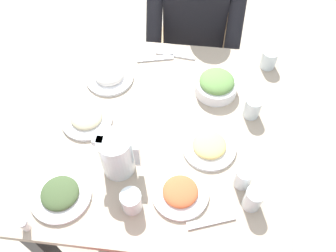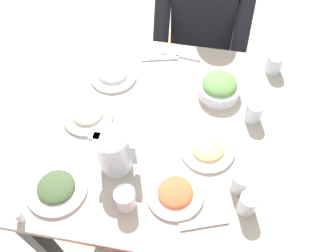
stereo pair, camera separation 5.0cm
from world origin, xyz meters
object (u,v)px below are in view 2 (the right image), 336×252
object	(u,v)px
salad_bowl	(219,87)
water_glass_far_right	(239,182)
salt_shaker	(19,216)
water_glass_by_pitcher	(125,199)
water_glass_far_left	(274,63)
dining_table	(161,143)
plate_yoghurt	(113,73)
chair_far	(203,33)
plate_beans	(88,114)
plate_fries	(208,148)
plate_dolmas	(56,188)
diner_far	(201,37)
plate_rice_curry	(175,193)
water_glass_center	(254,112)
water_glass_near_right	(248,204)
water_pitcher	(114,152)

from	to	relation	value
salad_bowl	water_glass_far_right	bearing A→B (deg)	-75.29
salt_shaker	water_glass_by_pitcher	bearing A→B (deg)	19.03
water_glass_far_left	dining_table	bearing A→B (deg)	-137.52
salad_bowl	plate_yoghurt	xyz separation A→B (m)	(-0.47, 0.02, -0.02)
chair_far	plate_beans	xyz separation A→B (m)	(-0.39, -0.87, 0.26)
plate_fries	plate_beans	distance (m)	0.51
dining_table	plate_dolmas	size ratio (longest dim) A/B	4.49
plate_yoghurt	water_glass_by_pitcher	bearing A→B (deg)	-70.82
plate_yoghurt	plate_beans	size ratio (longest dim) A/B	1.01
chair_far	dining_table	bearing A→B (deg)	-95.71
salad_bowl	plate_fries	size ratio (longest dim) A/B	0.86
diner_far	water_glass_far_right	world-z (taller)	diner_far
dining_table	plate_yoghurt	size ratio (longest dim) A/B	4.69
diner_far	plate_fries	size ratio (longest dim) A/B	5.66
plate_rice_curry	water_glass_by_pitcher	xyz separation A→B (m)	(-0.16, -0.06, 0.03)
salad_bowl	plate_yoghurt	distance (m)	0.47
salad_bowl	water_glass_by_pitcher	xyz separation A→B (m)	(-0.27, -0.56, 0.00)
salad_bowl	salt_shaker	size ratio (longest dim) A/B	3.36
plate_beans	water_glass_far_left	xyz separation A→B (m)	(0.74, 0.39, 0.03)
diner_far	plate_beans	xyz separation A→B (m)	(-0.39, -0.66, 0.11)
water_glass_far_left	water_glass_center	size ratio (longest dim) A/B	0.94
dining_table	water_glass_far_right	xyz separation A→B (m)	(0.32, -0.20, 0.16)
plate_beans	water_glass_near_right	bearing A→B (deg)	-23.71
water_pitcher	plate_rice_curry	xyz separation A→B (m)	(0.24, -0.08, -0.08)
plate_fries	plate_rice_curry	distance (m)	0.22
water_pitcher	plate_fries	world-z (taller)	water_pitcher
plate_yoghurt	water_glass_by_pitcher	distance (m)	0.61
diner_far	water_glass_near_right	world-z (taller)	diner_far
water_glass_center	chair_far	bearing A→B (deg)	109.79
plate_dolmas	water_glass_center	size ratio (longest dim) A/B	2.38
plate_rice_curry	water_glass_far_right	xyz separation A→B (m)	(0.22, 0.07, 0.03)
diner_far	water_glass_by_pitcher	size ratio (longest dim) A/B	13.54
plate_yoghurt	water_glass_far_right	bearing A→B (deg)	-37.43
water_pitcher	plate_beans	xyz separation A→B (m)	(-0.17, 0.20, -0.08)
chair_far	water_glass_by_pitcher	world-z (taller)	chair_far
water_pitcher	water_glass_far_right	xyz separation A→B (m)	(0.45, -0.01, -0.05)
plate_dolmas	water_glass_far_right	world-z (taller)	water_glass_far_right
salad_bowl	plate_dolmas	size ratio (longest dim) A/B	0.82
water_glass_far_right	water_glass_center	world-z (taller)	water_glass_center
plate_yoghurt	water_glass_by_pitcher	world-z (taller)	water_glass_by_pitcher
plate_beans	water_glass_far_right	size ratio (longest dim) A/B	2.37
water_glass_by_pitcher	water_glass_far_left	distance (m)	0.89
chair_far	plate_dolmas	distance (m)	1.29
plate_beans	plate_dolmas	bearing A→B (deg)	-92.34
salad_bowl	water_glass_far_right	xyz separation A→B (m)	(0.11, -0.43, 0.00)
water_glass_near_right	salt_shaker	xyz separation A→B (m)	(-0.76, -0.17, -0.02)
water_pitcher	plate_rice_curry	world-z (taller)	water_pitcher
water_glass_far_left	plate_dolmas	bearing A→B (deg)	-136.11
water_glass_far_right	water_glass_center	bearing A→B (deg)	83.28
plate_beans	water_glass_far_right	world-z (taller)	water_glass_far_right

